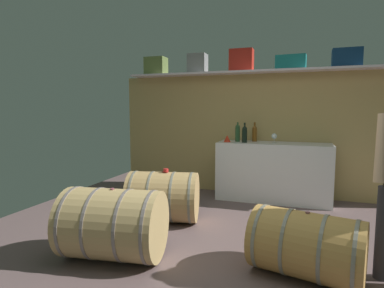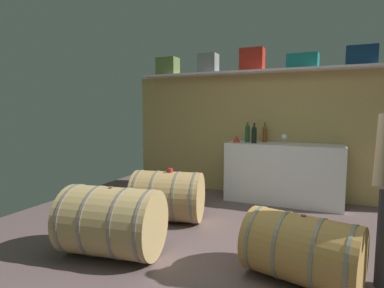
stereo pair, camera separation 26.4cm
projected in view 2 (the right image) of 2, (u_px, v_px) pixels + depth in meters
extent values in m
cube|color=#624E4E|center=(246.00, 241.00, 3.38)|extent=(6.15, 8.37, 0.02)
cube|color=tan|center=(277.00, 135.00, 5.04)|extent=(4.95, 0.10, 1.96)
cube|color=silver|center=(277.00, 71.00, 4.80)|extent=(4.56, 0.40, 0.03)
cube|color=olive|center=(168.00, 67.00, 5.53)|extent=(0.35, 0.26, 0.30)
cube|color=gray|center=(208.00, 64.00, 5.22)|extent=(0.30, 0.24, 0.31)
cube|color=red|center=(252.00, 60.00, 4.93)|extent=(0.36, 0.23, 0.35)
cube|color=#187E7F|center=(303.00, 61.00, 4.64)|extent=(0.45, 0.26, 0.21)
cube|color=navy|center=(361.00, 56.00, 4.33)|extent=(0.40, 0.28, 0.26)
cube|color=white|center=(283.00, 173.00, 4.73)|extent=(1.68, 0.56, 0.89)
cylinder|color=#2D532F|center=(247.00, 135.00, 4.91)|extent=(0.08, 0.08, 0.22)
sphere|color=#2D532F|center=(248.00, 127.00, 4.89)|extent=(0.07, 0.07, 0.07)
cylinder|color=#2D532F|center=(248.00, 124.00, 4.89)|extent=(0.03, 0.03, 0.06)
cylinder|color=black|center=(254.00, 136.00, 4.76)|extent=(0.08, 0.08, 0.20)
sphere|color=black|center=(254.00, 129.00, 4.75)|extent=(0.07, 0.07, 0.07)
cylinder|color=black|center=(254.00, 126.00, 4.75)|extent=(0.03, 0.03, 0.08)
cylinder|color=brown|center=(265.00, 136.00, 4.91)|extent=(0.08, 0.08, 0.20)
sphere|color=brown|center=(265.00, 129.00, 4.90)|extent=(0.07, 0.07, 0.07)
cylinder|color=brown|center=(265.00, 125.00, 4.89)|extent=(0.03, 0.03, 0.09)
cylinder|color=white|center=(284.00, 144.00, 4.64)|extent=(0.06, 0.06, 0.00)
cylinder|color=white|center=(284.00, 141.00, 4.63)|extent=(0.01, 0.01, 0.07)
sphere|color=white|center=(284.00, 137.00, 4.63)|extent=(0.08, 0.08, 0.08)
sphere|color=maroon|center=(284.00, 138.00, 4.63)|extent=(0.05, 0.05, 0.05)
cone|color=red|center=(237.00, 139.00, 4.88)|extent=(0.11, 0.11, 0.11)
cylinder|color=tan|center=(168.00, 196.00, 3.95)|extent=(0.95, 0.78, 0.61)
cylinder|color=slate|center=(141.00, 194.00, 4.02)|extent=(0.16, 0.62, 0.63)
cylinder|color=slate|center=(157.00, 195.00, 3.98)|extent=(0.16, 0.62, 0.63)
cylinder|color=slate|center=(178.00, 197.00, 3.92)|extent=(0.16, 0.62, 0.63)
cylinder|color=slate|center=(196.00, 198.00, 3.88)|extent=(0.16, 0.62, 0.63)
cylinder|color=brown|center=(168.00, 171.00, 3.92)|extent=(0.04, 0.04, 0.01)
cylinder|color=#B28442|center=(302.00, 249.00, 2.53)|extent=(0.97, 0.73, 0.54)
cylinder|color=slate|center=(260.00, 238.00, 2.75)|extent=(0.15, 0.55, 0.55)
cylinder|color=slate|center=(285.00, 245.00, 2.61)|extent=(0.15, 0.55, 0.55)
cylinder|color=slate|center=(320.00, 254.00, 2.44)|extent=(0.15, 0.55, 0.55)
cylinder|color=slate|center=(353.00, 262.00, 2.31)|extent=(0.15, 0.55, 0.55)
cylinder|color=#824F53|center=(303.00, 216.00, 2.50)|extent=(0.04, 0.04, 0.01)
cylinder|color=tan|center=(112.00, 222.00, 2.99)|extent=(0.99, 0.78, 0.65)
cylinder|color=slate|center=(77.00, 218.00, 3.09)|extent=(0.13, 0.66, 0.66)
cylinder|color=slate|center=(98.00, 220.00, 3.03)|extent=(0.13, 0.66, 0.66)
cylinder|color=slate|center=(126.00, 223.00, 2.96)|extent=(0.13, 0.66, 0.66)
cylinder|color=slate|center=(149.00, 225.00, 2.90)|extent=(0.13, 0.66, 0.66)
cylinder|color=#874350|center=(111.00, 187.00, 2.96)|extent=(0.04, 0.04, 0.01)
cylinder|color=red|center=(170.00, 170.00, 3.90)|extent=(0.06, 0.06, 0.04)
cylinder|color=#D5A983|center=(381.00, 150.00, 2.33)|extent=(0.13, 0.20, 0.54)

